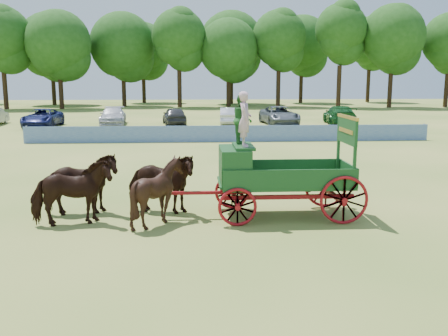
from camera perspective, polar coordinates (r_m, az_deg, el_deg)
ground at (r=14.78m, az=9.96°, el=-5.90°), size 160.00×160.00×0.00m
horse_lead_left at (r=14.49m, az=-17.04°, el=-2.73°), size 2.38×1.50×1.86m
horse_lead_right at (r=15.54m, az=-16.12°, el=-1.82°), size 2.36×1.42×1.86m
horse_wheel_left at (r=14.13m, az=-7.52°, el=-2.69°), size 1.92×1.76×1.86m
horse_wheel_right at (r=15.20m, az=-7.25°, el=-1.76°), size 2.37×1.48×1.86m
farm_dray at (r=14.66m, az=4.25°, el=0.47°), size 6.00×2.00×3.70m
sponsor_banner at (r=32.08m, az=0.72°, el=3.95°), size 26.00×0.08×1.05m
parked_cars at (r=43.77m, az=-7.72°, el=5.89°), size 38.20×7.19×1.63m
treeline at (r=73.49m, az=-3.20°, el=14.22°), size 92.50×23.70×14.18m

